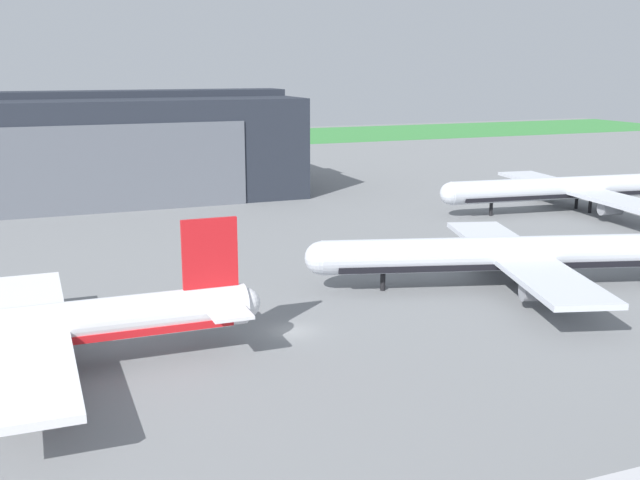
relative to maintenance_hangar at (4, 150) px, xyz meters
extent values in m
plane|color=slate|center=(24.05, -82.54, -9.13)|extent=(440.00, 440.00, 0.00)
cube|color=#3A883F|center=(24.05, 101.69, -9.09)|extent=(440.00, 56.00, 0.08)
cube|color=#232833|center=(0.00, 0.09, -0.14)|extent=(101.57, 35.24, 17.97)
cube|color=slate|center=(0.00, -17.68, -1.94)|extent=(77.19, 0.30, 14.38)
cylinder|color=silver|center=(87.23, -44.73, -5.17)|extent=(44.64, 8.78, 3.69)
sphere|color=silver|center=(65.12, -42.17, -5.17)|extent=(3.54, 3.54, 3.54)
cube|color=black|center=(87.23, -44.73, -6.18)|extent=(41.11, 8.41, 0.65)
cube|color=silver|center=(89.40, -33.69, -5.63)|extent=(9.42, 21.09, 0.56)
cube|color=silver|center=(86.82, -55.97, -5.63)|extent=(9.42, 21.09, 0.56)
cylinder|color=gray|center=(88.42, -35.22, -6.95)|extent=(3.71, 2.42, 2.03)
cylinder|color=gray|center=(86.22, -54.26, -6.95)|extent=(3.71, 2.42, 2.03)
cylinder|color=black|center=(72.19, -42.99, -8.07)|extent=(0.56, 0.56, 2.11)
cylinder|color=black|center=(89.22, -43.01, -8.07)|extent=(0.56, 0.56, 2.11)
cylinder|color=black|center=(88.77, -46.86, -8.07)|extent=(0.56, 0.56, 2.11)
cylinder|color=silver|center=(1.10, -84.47, -5.22)|extent=(35.82, 3.79, 3.45)
sphere|color=silver|center=(19.00, -84.64, -5.22)|extent=(2.69, 2.69, 2.69)
cube|color=red|center=(1.10, -84.47, -6.16)|extent=(32.96, 3.79, 0.60)
cube|color=red|center=(16.13, -84.61, -0.56)|extent=(4.66, 0.44, 5.86)
cube|color=silver|center=(16.87, -82.01, -4.87)|extent=(3.27, 4.85, 0.28)
cube|color=silver|center=(16.82, -87.23, -4.87)|extent=(3.27, 4.85, 0.28)
cube|color=silver|center=(1.90, -75.57, -5.65)|extent=(5.88, 15.98, 0.56)
cube|color=silver|center=(1.73, -93.39, -5.65)|extent=(5.88, 15.98, 0.56)
cylinder|color=gray|center=(1.09, -76.83, -6.89)|extent=(3.29, 1.93, 1.89)
cylinder|color=gray|center=(0.94, -92.10, -6.89)|extent=(3.29, 1.93, 1.89)
cylinder|color=black|center=(2.55, -82.68, -8.03)|extent=(0.56, 0.56, 2.19)
cylinder|color=black|center=(2.52, -86.29, -8.03)|extent=(0.56, 0.56, 2.19)
cylinder|color=silver|center=(51.02, -77.96, -5.35)|extent=(40.95, 15.22, 3.72)
sphere|color=silver|center=(31.06, -72.13, -5.35)|extent=(3.57, 3.57, 3.57)
cube|color=black|center=(51.02, -77.96, -6.37)|extent=(37.77, 14.32, 0.65)
cube|color=silver|center=(54.46, -69.13, -5.81)|extent=(11.10, 18.02, 0.56)
cube|color=silver|center=(49.17, -87.25, -5.81)|extent=(11.10, 18.02, 0.56)
cylinder|color=gray|center=(53.31, -70.20, -7.13)|extent=(3.96, 2.95, 2.04)
cylinder|color=gray|center=(48.78, -85.73, -7.13)|extent=(3.96, 2.95, 2.04)
cylinder|color=black|center=(37.45, -73.99, -8.17)|extent=(0.56, 0.56, 1.92)
cylinder|color=black|center=(53.16, -76.55, -8.17)|extent=(0.56, 0.56, 1.92)
cylinder|color=black|center=(52.07, -80.30, -8.17)|extent=(0.56, 0.56, 1.92)
camera|label=1|loc=(2.02, -144.59, 14.60)|focal=42.73mm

